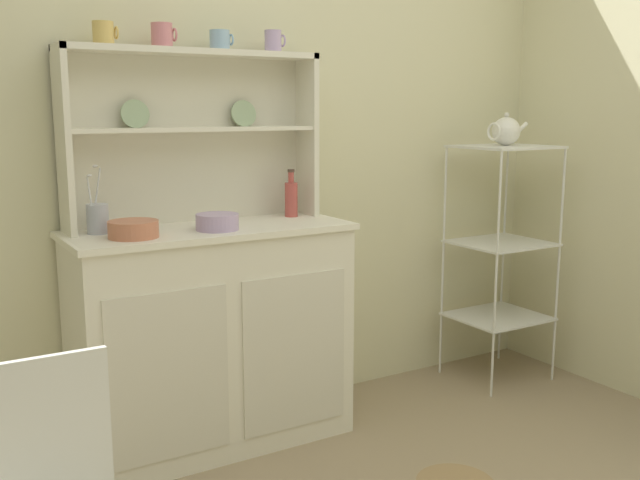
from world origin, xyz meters
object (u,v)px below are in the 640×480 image
at_px(bakers_rack, 501,235).
at_px(porcelain_teapot, 506,131).
at_px(hutch_shelf_unit, 191,123).
at_px(jam_bottle, 291,198).
at_px(cup_gold_0, 104,33).
at_px(hutch_cabinet, 213,335).
at_px(utensil_jar, 98,218).
at_px(bowl_mixing_large, 133,229).

xyz_separation_m(bakers_rack, porcelain_teapot, (-0.00, -0.00, 0.51)).
bearing_deg(hutch_shelf_unit, jam_bottle, -10.77).
height_order(cup_gold_0, porcelain_teapot, cup_gold_0).
bearing_deg(jam_bottle, hutch_cabinet, -168.07).
bearing_deg(utensil_jar, jam_bottle, 0.57).
height_order(bakers_rack, porcelain_teapot, porcelain_teapot).
height_order(hutch_cabinet, bakers_rack, bakers_rack).
height_order(bowl_mixing_large, utensil_jar, utensil_jar).
bearing_deg(bakers_rack, porcelain_teapot, -180.00).
distance_m(utensil_jar, porcelain_teapot, 1.95).
xyz_separation_m(bowl_mixing_large, utensil_jar, (-0.09, 0.15, 0.03)).
height_order(jam_bottle, porcelain_teapot, porcelain_teapot).
bearing_deg(hutch_cabinet, cup_gold_0, 160.20).
bearing_deg(cup_gold_0, utensil_jar, -147.38).
distance_m(hutch_cabinet, cup_gold_0, 1.21).
relative_size(hutch_shelf_unit, porcelain_teapot, 4.55).
xyz_separation_m(hutch_shelf_unit, utensil_jar, (-0.41, -0.09, -0.34)).
bearing_deg(jam_bottle, utensil_jar, -179.43).
relative_size(bowl_mixing_large, porcelain_teapot, 0.79).
distance_m(bakers_rack, porcelain_teapot, 0.51).
distance_m(bakers_rack, cup_gold_0, 2.06).
xyz_separation_m(hutch_cabinet, jam_bottle, (0.41, 0.09, 0.51)).
relative_size(utensil_jar, porcelain_teapot, 1.11).
xyz_separation_m(hutch_shelf_unit, jam_bottle, (0.41, -0.08, -0.32)).
xyz_separation_m(cup_gold_0, jam_bottle, (0.75, -0.04, -0.64)).
bearing_deg(porcelain_teapot, bowl_mixing_large, -179.22).
relative_size(bakers_rack, jam_bottle, 5.80).
relative_size(bakers_rack, utensil_jar, 4.65).
bearing_deg(bowl_mixing_large, hutch_shelf_unit, 36.36).
xyz_separation_m(bakers_rack, bowl_mixing_large, (-1.84, -0.02, 0.19)).
bearing_deg(porcelain_teapot, utensil_jar, 176.23).
bearing_deg(porcelain_teapot, hutch_cabinet, 178.17).
bearing_deg(jam_bottle, bowl_mixing_large, -167.68).
xyz_separation_m(bakers_rack, cup_gold_0, (-1.86, 0.17, 0.88)).
bearing_deg(cup_gold_0, jam_bottle, -2.76).
bearing_deg(jam_bottle, hutch_shelf_unit, 169.23).
xyz_separation_m(hutch_cabinet, hutch_shelf_unit, (-0.00, 0.16, 0.83)).
bearing_deg(utensil_jar, bakers_rack, -3.76).
relative_size(cup_gold_0, utensil_jar, 0.36).
distance_m(cup_gold_0, utensil_jar, 0.67).
xyz_separation_m(bowl_mixing_large, porcelain_teapot, (1.84, 0.02, 0.32)).
height_order(hutch_cabinet, jam_bottle, jam_bottle).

